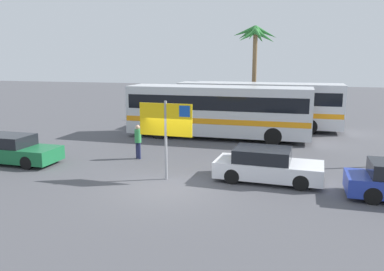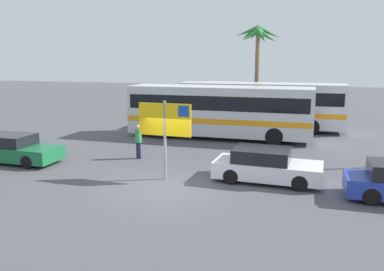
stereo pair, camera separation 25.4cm
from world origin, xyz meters
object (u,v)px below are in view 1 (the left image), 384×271
object	(u,v)px
bus_front_coach	(218,109)
car_white	(267,165)
ferry_sign	(167,123)
car_green	(10,149)
pedestrian_near_sign	(138,139)
bus_rear_coach	(259,103)

from	to	relation	value
bus_front_coach	car_white	world-z (taller)	bus_front_coach
ferry_sign	car_white	xyz separation A→B (m)	(3.90, 0.88, -1.69)
ferry_sign	car_green	size ratio (longest dim) A/B	0.70
car_green	pedestrian_near_sign	distance (m)	5.96
pedestrian_near_sign	bus_rear_coach	bearing A→B (deg)	4.84
car_white	car_green	world-z (taller)	same
bus_front_coach	bus_rear_coach	distance (m)	4.45
bus_front_coach	car_white	bearing A→B (deg)	-65.38
car_green	bus_rear_coach	bearing A→B (deg)	50.93
car_green	pedestrian_near_sign	world-z (taller)	pedestrian_near_sign
car_white	car_green	bearing A→B (deg)	-175.53
ferry_sign	car_green	xyz separation A→B (m)	(-7.96, 0.48, -1.69)
pedestrian_near_sign	ferry_sign	bearing A→B (deg)	-108.57
ferry_sign	pedestrian_near_sign	bearing A→B (deg)	133.28
bus_front_coach	pedestrian_near_sign	xyz separation A→B (m)	(-2.68, -6.14, -0.80)
car_white	pedestrian_near_sign	distance (m)	6.66
bus_rear_coach	pedestrian_near_sign	world-z (taller)	bus_rear_coach
bus_front_coach	car_green	size ratio (longest dim) A/B	2.43
bus_rear_coach	car_green	bearing A→B (deg)	-129.44
bus_front_coach	car_white	size ratio (longest dim) A/B	2.60
bus_front_coach	ferry_sign	size ratio (longest dim) A/B	3.47
ferry_sign	bus_front_coach	bearing A→B (deg)	90.42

